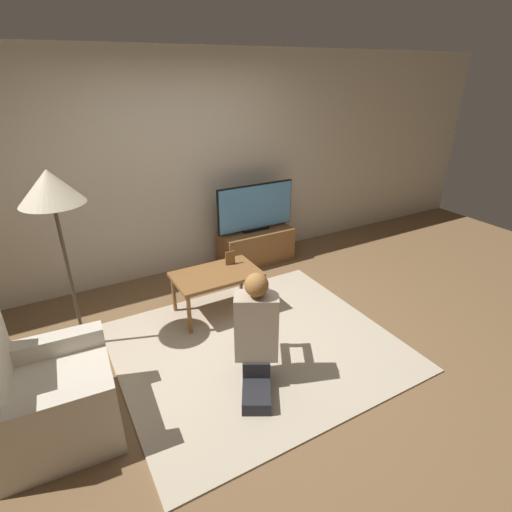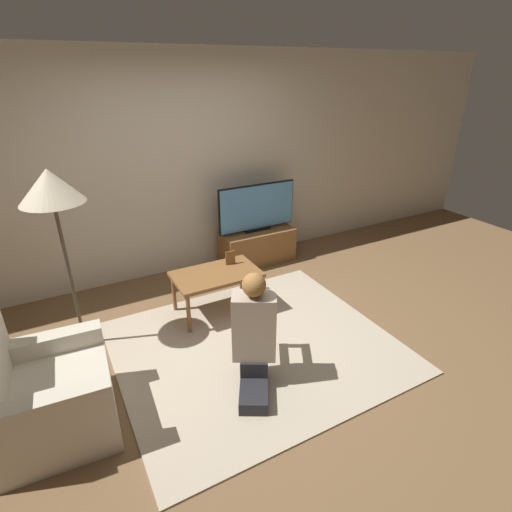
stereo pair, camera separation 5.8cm
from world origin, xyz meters
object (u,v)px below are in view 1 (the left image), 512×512
Objects in this scene: armchair at (49,401)px; floor_lamp at (51,194)px; person_kneeling at (256,332)px; tv at (256,208)px; coffee_table at (216,278)px.

floor_lamp is at bearing -14.91° from armchair.
armchair is 1.53m from person_kneeling.
floor_lamp is (-2.29, -0.79, 0.71)m from tv.
tv is 3.17m from armchair.
floor_lamp is (-1.33, 0.10, 1.05)m from coffee_table.
armchair is 0.86× the size of person_kneeling.
person_kneeling reaches higher than armchair.
coffee_table is at bearing -68.89° from person_kneeling.
tv is 1.22× the size of coffee_table.
tv is 0.64× the size of floor_lamp.
floor_lamp is 1.95m from person_kneeling.
armchair is (-2.61, -1.73, -0.47)m from tv.
armchair is at bearing -108.86° from floor_lamp.
floor_lamp is at bearing 175.86° from coffee_table.
coffee_table is at bearing -58.82° from armchair.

